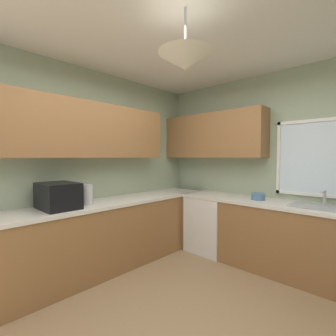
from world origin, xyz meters
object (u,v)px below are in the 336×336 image
object	(u,v)px
microwave	(58,196)
bowl	(258,197)
dishwasher	(210,224)
kettle	(88,195)
sink_assembly	(321,207)

from	to	relation	value
microwave	bowl	xyz separation A→B (m)	(1.40, 2.08, -0.10)
microwave	bowl	bearing A→B (deg)	56.20
microwave	bowl	world-z (taller)	microwave
dishwasher	kettle	bearing A→B (deg)	-110.51
microwave	bowl	distance (m)	2.51
dishwasher	bowl	world-z (taller)	bowl
microwave	kettle	xyz separation A→B (m)	(0.02, 0.34, -0.02)
dishwasher	kettle	xyz separation A→B (m)	(-0.64, -1.71, 0.58)
sink_assembly	dishwasher	bearing A→B (deg)	-178.59
kettle	bowl	distance (m)	2.22
dishwasher	sink_assembly	bearing A→B (deg)	1.41
sink_assembly	bowl	size ratio (longest dim) A/B	3.61
kettle	bowl	world-z (taller)	kettle
dishwasher	sink_assembly	distance (m)	1.54
sink_assembly	bowl	world-z (taller)	sink_assembly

